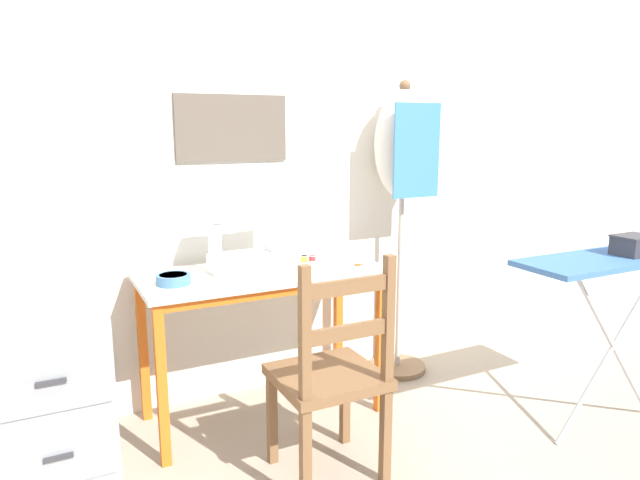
% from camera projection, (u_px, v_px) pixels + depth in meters
% --- Properties ---
extents(ground_plane, '(14.00, 14.00, 0.00)m').
position_uv_depth(ground_plane, '(286.00, 439.00, 2.53)').
color(ground_plane, tan).
extents(wall_back, '(10.00, 0.07, 2.55)m').
position_uv_depth(wall_back, '(236.00, 144.00, 2.78)').
color(wall_back, silver).
rests_on(wall_back, ground_plane).
extents(sewing_table, '(1.11, 0.50, 0.71)m').
position_uv_depth(sewing_table, '(263.00, 291.00, 2.62)').
color(sewing_table, silver).
rests_on(sewing_table, ground_plane).
extents(sewing_machine, '(0.38, 0.17, 0.33)m').
position_uv_depth(sewing_machine, '(255.00, 238.00, 2.60)').
color(sewing_machine, white).
rests_on(sewing_machine, sewing_table).
extents(fabric_bowl, '(0.14, 0.14, 0.04)m').
position_uv_depth(fabric_bowl, '(173.00, 279.00, 2.37)').
color(fabric_bowl, teal).
rests_on(fabric_bowl, sewing_table).
extents(scissors, '(0.12, 0.10, 0.01)m').
position_uv_depth(scissors, '(364.00, 265.00, 2.69)').
color(scissors, silver).
rests_on(scissors, sewing_table).
extents(thread_spool_near_machine, '(0.04, 0.04, 0.04)m').
position_uv_depth(thread_spool_near_machine, '(291.00, 258.00, 2.77)').
color(thread_spool_near_machine, green).
rests_on(thread_spool_near_machine, sewing_table).
extents(thread_spool_mid_table, '(0.04, 0.04, 0.03)m').
position_uv_depth(thread_spool_mid_table, '(304.00, 259.00, 2.75)').
color(thread_spool_mid_table, yellow).
rests_on(thread_spool_mid_table, sewing_table).
extents(thread_spool_far_edge, '(0.04, 0.04, 0.03)m').
position_uv_depth(thread_spool_far_edge, '(312.00, 258.00, 2.78)').
color(thread_spool_far_edge, red).
rests_on(thread_spool_far_edge, sewing_table).
extents(wooden_chair, '(0.40, 0.38, 0.91)m').
position_uv_depth(wooden_chair, '(331.00, 376.00, 2.18)').
color(wooden_chair, brown).
rests_on(wooden_chair, ground_plane).
extents(filing_cabinet, '(0.43, 0.57, 0.66)m').
position_uv_depth(filing_cabinet, '(52.00, 388.00, 2.28)').
color(filing_cabinet, '#93999E').
rests_on(filing_cabinet, ground_plane).
extents(dress_form, '(0.33, 0.32, 1.60)m').
position_uv_depth(dress_form, '(403.00, 162.00, 3.02)').
color(dress_form, '#846647').
rests_on(dress_form, ground_plane).
extents(ironing_board, '(1.03, 0.30, 0.82)m').
position_uv_depth(ironing_board, '(621.00, 266.00, 2.47)').
color(ironing_board, '#3D6BAD').
rests_on(ironing_board, ground_plane).
extents(storage_box, '(0.17, 0.13, 0.09)m').
position_uv_depth(storage_box, '(634.00, 245.00, 2.45)').
color(storage_box, '#333338').
rests_on(storage_box, ironing_board).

